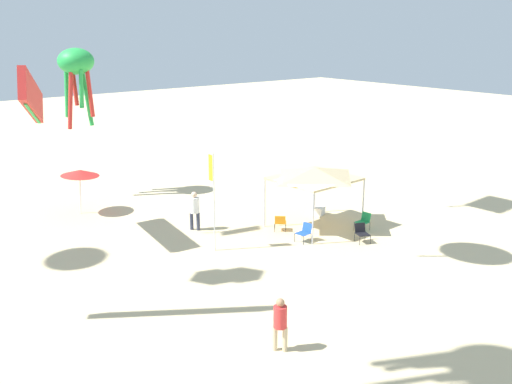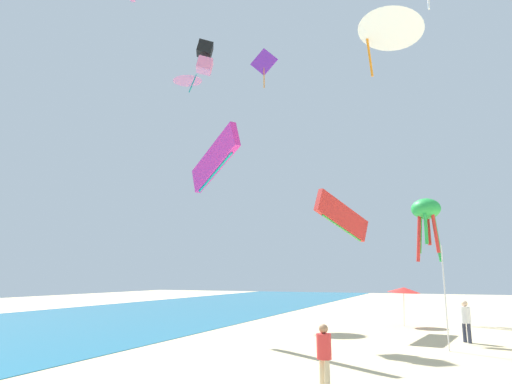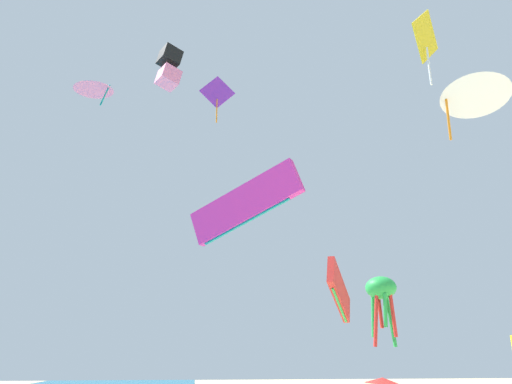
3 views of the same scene
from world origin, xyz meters
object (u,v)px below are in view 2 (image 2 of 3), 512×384
object	(u,v)px
person_kite_handler	(466,318)
beach_umbrella	(404,290)
kite_parafoil_red	(342,217)
kite_parafoil_magenta	(214,160)
kite_diamond_purple	(264,63)
kite_octopus_green	(426,212)
kite_box_black	(205,58)
person_far_stroller	(324,351)
kite_delta_pink	(187,78)
banner_flag	(444,286)
kite_delta_white	(391,25)

from	to	relation	value
person_kite_handler	beach_umbrella	bearing A→B (deg)	173.78
person_kite_handler	kite_parafoil_red	xyz separation A→B (m)	(2.83, 6.07, 5.31)
kite_parafoil_magenta	kite_diamond_purple	xyz separation A→B (m)	(9.29, 0.91, 10.00)
beach_umbrella	kite_octopus_green	size ratio (longest dim) A/B	0.56
kite_diamond_purple	kite_box_black	distance (m)	5.17
person_far_stroller	kite_delta_pink	bearing A→B (deg)	1.47
kite_parafoil_magenta	kite_diamond_purple	bearing A→B (deg)	-49.65
kite_delta_pink	kite_box_black	distance (m)	8.21
kite_delta_pink	kite_diamond_purple	world-z (taller)	kite_delta_pink
beach_umbrella	banner_flag	world-z (taller)	banner_flag
banner_flag	beach_umbrella	bearing A→B (deg)	15.33
kite_octopus_green	kite_diamond_purple	bearing A→B (deg)	-69.10
person_far_stroller	kite_box_black	distance (m)	23.73
beach_umbrella	banner_flag	distance (m)	8.79
banner_flag	kite_parafoil_red	distance (m)	8.58
banner_flag	kite_parafoil_red	xyz separation A→B (m)	(5.55, 5.29, 3.85)
beach_umbrella	kite_diamond_purple	bearing A→B (deg)	88.27
person_kite_handler	kite_diamond_purple	xyz separation A→B (m)	(6.02, 12.31, 17.83)
kite_octopus_green	kite_parafoil_red	size ratio (longest dim) A/B	0.97
banner_flag	kite_box_black	bearing A→B (deg)	72.58
beach_umbrella	kite_box_black	size ratio (longest dim) A/B	1.03
kite_parafoil_magenta	kite_box_black	world-z (taller)	kite_box_black
person_far_stroller	kite_delta_pink	xyz separation A→B (m)	(18.43, 16.31, 18.91)
person_far_stroller	kite_delta_pink	size ratio (longest dim) A/B	0.48
beach_umbrella	person_far_stroller	bearing A→B (deg)	177.23
kite_diamond_purple	banner_flag	bearing A→B (deg)	140.97
kite_delta_pink	kite_parafoil_magenta	xyz separation A→B (m)	(-11.05, -8.81, -10.98)
person_far_stroller	kite_parafoil_magenta	world-z (taller)	kite_parafoil_magenta
person_far_stroller	kite_parafoil_red	world-z (taller)	kite_parafoil_red
banner_flag	kite_box_black	size ratio (longest dim) A/B	1.85
banner_flag	kite_diamond_purple	size ratio (longest dim) A/B	1.31
kite_parafoil_red	person_kite_handler	bearing A→B (deg)	-89.34
kite_box_black	kite_delta_white	size ratio (longest dim) A/B	0.62
beach_umbrella	person_far_stroller	distance (m)	16.46
kite_diamond_purple	beach_umbrella	bearing A→B (deg)	176.43
kite_delta_white	beach_umbrella	bearing A→B (deg)	119.31
person_kite_handler	person_far_stroller	size ratio (longest dim) A/B	1.11
person_kite_handler	banner_flag	bearing A→B (deg)	-50.66
beach_umbrella	person_kite_handler	world-z (taller)	beach_umbrella
person_kite_handler	kite_delta_pink	world-z (taller)	kite_delta_pink
beach_umbrella	kite_delta_pink	world-z (taller)	kite_delta_pink
kite_octopus_green	person_far_stroller	bearing A→B (deg)	-0.51
kite_parafoil_magenta	kite_diamond_purple	world-z (taller)	kite_diamond_purple
kite_octopus_green	kite_delta_white	bearing A→B (deg)	4.08
kite_delta_white	person_far_stroller	bearing A→B (deg)	-82.78
person_kite_handler	kite_parafoil_red	size ratio (longest dim) A/B	0.42
banner_flag	kite_octopus_green	distance (m)	12.49
kite_octopus_green	kite_parafoil_red	distance (m)	7.53
kite_parafoil_red	kite_box_black	bearing A→B (deg)	122.54
banner_flag	kite_delta_pink	xyz separation A→B (m)	(10.50, 19.43, 17.35)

